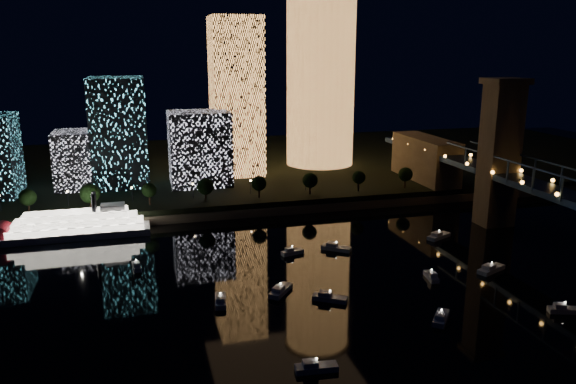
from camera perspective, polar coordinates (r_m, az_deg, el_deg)
ground at (r=136.74m, az=9.24°, el=-11.45°), size 520.00×520.00×0.00m
far_bank at (r=282.52m, az=-4.02°, el=2.68°), size 420.00×160.00×5.00m
seawall at (r=208.80m, az=0.09°, el=-1.72°), size 420.00×6.00×3.00m
tower_cylindrical at (r=269.94m, az=3.33°, el=12.11°), size 34.00×34.00×87.82m
tower_rectangular at (r=248.58m, az=-5.26°, el=9.58°), size 21.35×21.35×67.95m
midrise_blocks at (r=236.70m, az=-18.35°, el=4.57°), size 102.96×34.02×43.42m
riverboat at (r=194.18m, az=-21.24°, el=-3.25°), size 48.71×10.47×14.66m
motorboats at (r=145.32m, az=6.64°, el=-9.41°), size 105.64×72.31×2.78m
esplanade_trees at (r=206.55m, az=-9.18°, el=0.49°), size 165.62×6.85×8.93m
street_lamps at (r=212.60m, az=-9.64°, el=0.47°), size 132.70×0.70×5.65m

